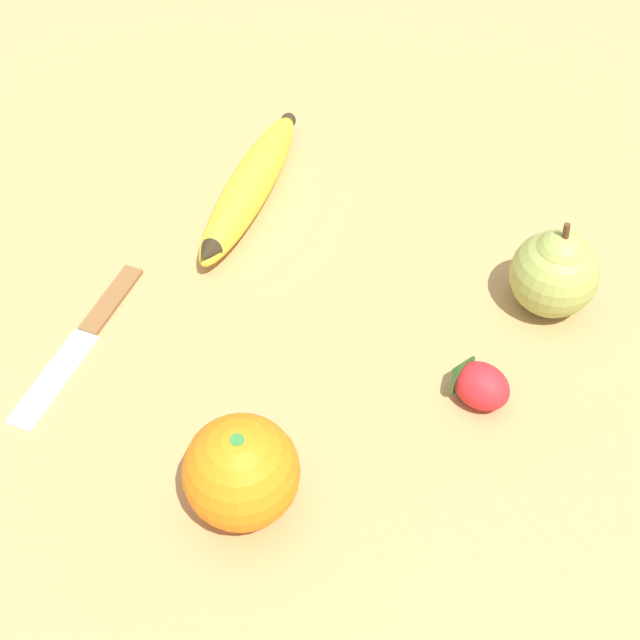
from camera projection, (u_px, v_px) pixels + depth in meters
ground_plane at (217, 277)px, 0.75m from camera, size 3.00×3.00×0.00m
banana at (249, 188)px, 0.79m from camera, size 0.22×0.07×0.04m
orange at (241, 472)px, 0.58m from camera, size 0.08×0.08×0.08m
pear at (555, 271)px, 0.70m from camera, size 0.07×0.07×0.09m
strawberry at (478, 384)px, 0.65m from camera, size 0.04×0.05×0.03m
paring_knife at (84, 335)px, 0.70m from camera, size 0.17×0.04×0.01m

